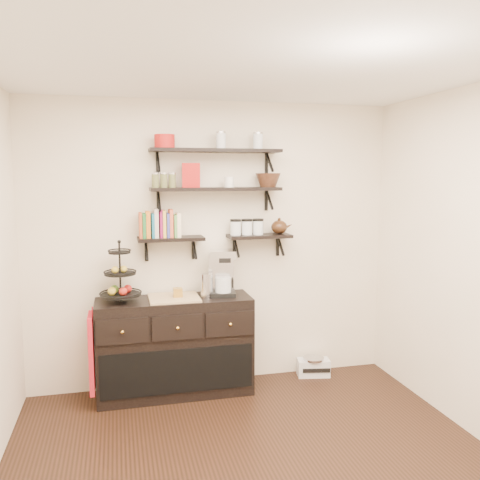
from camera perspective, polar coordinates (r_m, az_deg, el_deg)
name	(u,v)px	position (r m, az deg, el deg)	size (l,w,h in m)	color
ceiling	(267,58)	(3.20, 3.07, 19.68)	(3.50, 3.50, 0.02)	white
back_wall	(214,245)	(4.87, -2.99, -0.52)	(3.50, 0.02, 2.70)	white
shelf_top	(216,151)	(4.70, -2.76, 9.96)	(1.20, 0.27, 0.23)	black
shelf_mid	(216,189)	(4.70, -2.73, 5.70)	(1.20, 0.27, 0.23)	black
shelf_low_left	(171,239)	(4.69, -7.77, 0.07)	(0.60, 0.25, 0.23)	black
shelf_low_right	(259,237)	(4.85, 2.15, 0.37)	(0.60, 0.25, 0.23)	black
cookbooks	(163,225)	(4.66, -8.61, 1.72)	(0.40, 0.15, 0.26)	#AC4723
glass_canisters	(247,228)	(4.80, 0.79, 1.36)	(0.32, 0.10, 0.13)	silver
sideboard	(175,346)	(4.80, -7.33, -11.74)	(1.40, 0.50, 0.92)	black
fruit_stand	(121,281)	(4.61, -13.25, -4.55)	(0.36, 0.36, 0.52)	black
candle	(178,292)	(4.66, -7.01, -5.86)	(0.08, 0.08, 0.08)	olive
coffee_maker	(222,274)	(4.72, -2.04, -3.79)	(0.26, 0.26, 0.43)	black
thermal_carafe	(207,285)	(4.67, -3.75, -5.12)	(0.11, 0.11, 0.22)	silver
apron	(92,353)	(4.67, -16.32, -12.06)	(0.04, 0.29, 0.68)	#A11118
radio	(313,367)	(5.32, 8.24, -13.90)	(0.34, 0.25, 0.19)	silver
recipe_box	(191,175)	(4.66, -5.51, 7.24)	(0.16, 0.06, 0.22)	#AE1613
walnut_bowl	(268,180)	(4.82, 3.16, 6.73)	(0.24, 0.24, 0.13)	black
ramekins	(229,182)	(4.72, -1.23, 6.52)	(0.09, 0.09, 0.10)	white
teapot	(279,226)	(4.89, 4.42, 1.59)	(0.21, 0.16, 0.16)	#331D0F
red_pot	(165,141)	(4.64, -8.47, 10.90)	(0.18, 0.18, 0.12)	#AE1613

